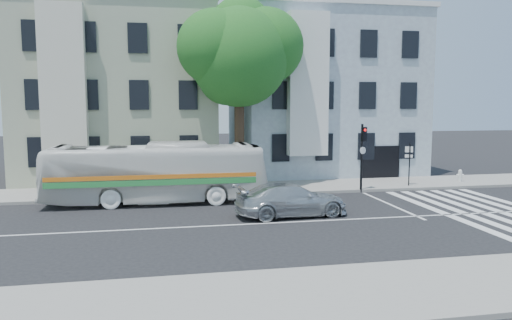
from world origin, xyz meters
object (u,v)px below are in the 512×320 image
object	(u,v)px
sedan	(291,200)
fire_hydrant	(460,175)
bus	(156,173)
traffic_signal	(363,149)

from	to	relation	value
sedan	fire_hydrant	size ratio (longest dim) A/B	6.73
bus	sedan	distance (m)	7.12
sedan	fire_hydrant	distance (m)	14.02
bus	traffic_signal	size ratio (longest dim) A/B	2.85
bus	fire_hydrant	xyz separation A→B (m)	(18.26, 2.39, -0.98)
traffic_signal	fire_hydrant	bearing A→B (deg)	-6.21
bus	traffic_signal	bearing A→B (deg)	-84.86
sedan	traffic_signal	distance (m)	7.38
sedan	bus	bearing A→B (deg)	50.56
bus	traffic_signal	distance (m)	11.21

